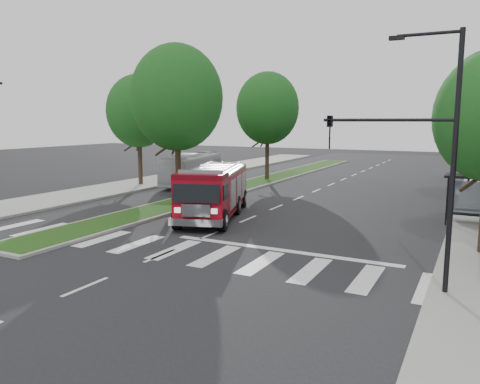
% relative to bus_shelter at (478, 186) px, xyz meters
% --- Properties ---
extents(ground, '(140.00, 140.00, 0.00)m').
position_rel_bus_shelter_xyz_m(ground, '(-11.20, -8.15, -2.04)').
color(ground, black).
rests_on(ground, ground).
extents(sidewalk_left, '(5.00, 80.00, 0.15)m').
position_rel_bus_shelter_xyz_m(sidewalk_left, '(-25.70, 1.85, -1.96)').
color(sidewalk_left, gray).
rests_on(sidewalk_left, ground).
extents(median, '(3.00, 50.00, 0.15)m').
position_rel_bus_shelter_xyz_m(median, '(-17.20, 9.85, -1.96)').
color(median, gray).
rests_on(median, ground).
extents(bus_shelter, '(3.20, 1.60, 2.61)m').
position_rel_bus_shelter_xyz_m(bus_shelter, '(0.00, 0.00, 0.00)').
color(bus_shelter, black).
rests_on(bus_shelter, ground).
extents(tree_median_near, '(5.80, 5.80, 10.16)m').
position_rel_bus_shelter_xyz_m(tree_median_near, '(-17.20, -2.15, 4.77)').
color(tree_median_near, black).
rests_on(tree_median_near, ground).
extents(tree_median_far, '(5.60, 5.60, 9.72)m').
position_rel_bus_shelter_xyz_m(tree_median_far, '(-17.20, 11.85, 4.45)').
color(tree_median_far, black).
rests_on(tree_median_far, ground).
extents(tree_left_mid, '(5.20, 5.20, 9.16)m').
position_rel_bus_shelter_xyz_m(tree_left_mid, '(-25.20, 3.85, 4.12)').
color(tree_left_mid, black).
rests_on(tree_left_mid, ground).
extents(streetlight_right_near, '(4.08, 0.22, 8.00)m').
position_rel_bus_shelter_xyz_m(streetlight_right_near, '(-1.59, -11.65, 2.63)').
color(streetlight_right_near, black).
rests_on(streetlight_right_near, ground).
extents(streetlight_right_far, '(2.11, 0.20, 8.00)m').
position_rel_bus_shelter_xyz_m(streetlight_right_far, '(-0.85, 11.85, 2.44)').
color(streetlight_right_far, black).
rests_on(streetlight_right_far, ground).
extents(fire_engine, '(5.14, 8.99, 2.99)m').
position_rel_bus_shelter_xyz_m(fire_engine, '(-13.18, -4.48, -0.60)').
color(fire_engine, '#58040D').
rests_on(fire_engine, ground).
extents(city_bus, '(4.17, 9.79, 2.66)m').
position_rel_bus_shelter_xyz_m(city_bus, '(-21.86, 6.71, -0.71)').
color(city_bus, '#BABABF').
rests_on(city_bus, ground).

